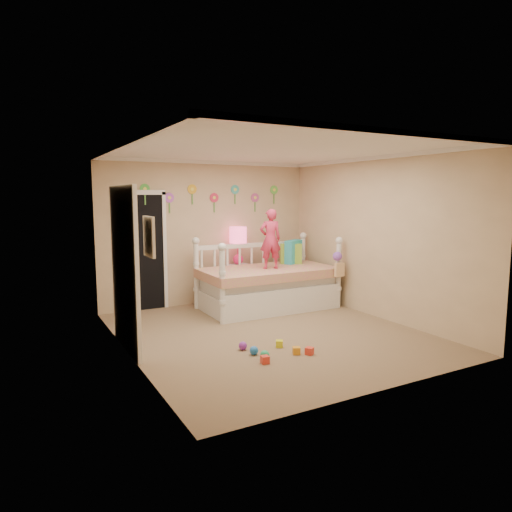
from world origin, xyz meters
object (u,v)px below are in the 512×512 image
child (270,239)px  nightstand (238,283)px  daybed (268,272)px  table_lamp (238,240)px

child → nightstand: bearing=-60.0°
daybed → table_lamp: bearing=107.5°
child → table_lamp: size_ratio=1.47×
nightstand → table_lamp: (0.00, 0.00, 0.82)m
nightstand → child: bearing=-76.6°
table_lamp → daybed: bearing=-73.0°
daybed → nightstand: size_ratio=3.39×
child → nightstand: child is taller
daybed → child: (-0.00, -0.09, 0.59)m
nightstand → daybed: bearing=-74.8°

